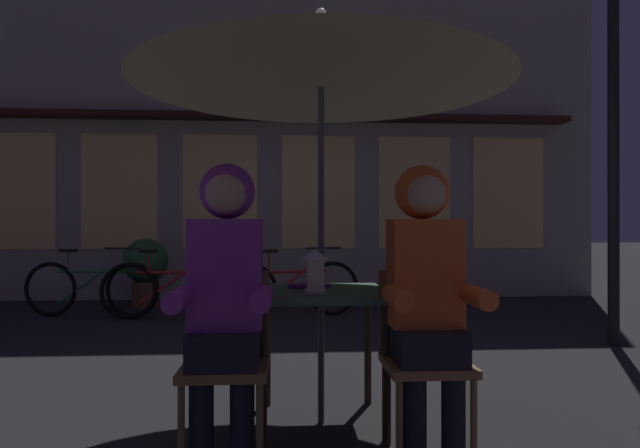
{
  "coord_description": "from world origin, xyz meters",
  "views": [
    {
      "loc": [
        -0.19,
        -2.98,
        1.1
      ],
      "look_at": [
        0.0,
        0.09,
        1.11
      ],
      "focal_mm": 30.16,
      "sensor_mm": 36.0,
      "label": 1
    }
  ],
  "objects_px": {
    "potted_plant": "(145,266)",
    "street_lamp": "(613,50)",
    "book": "(309,286)",
    "patio_umbrella": "(321,53)",
    "bicycle_third": "(292,288)",
    "lantern": "(315,270)",
    "chair_right": "(423,349)",
    "cafe_table": "(321,308)",
    "chair_left": "(227,352)",
    "bicycle_second": "(173,289)",
    "person_right_hooded": "(426,278)",
    "person_left_hooded": "(225,279)",
    "bicycle_nearest": "(91,288)"
  },
  "relations": [
    {
      "from": "patio_umbrella",
      "to": "person_right_hooded",
      "type": "relative_size",
      "value": 1.65
    },
    {
      "from": "cafe_table",
      "to": "bicycle_nearest",
      "type": "bearing_deg",
      "value": 125.02
    },
    {
      "from": "lantern",
      "to": "person_right_hooded",
      "type": "height_order",
      "value": "person_right_hooded"
    },
    {
      "from": "bicycle_third",
      "to": "bicycle_nearest",
      "type": "bearing_deg",
      "value": 176.21
    },
    {
      "from": "person_right_hooded",
      "to": "lantern",
      "type": "bearing_deg",
      "value": 148.14
    },
    {
      "from": "street_lamp",
      "to": "potted_plant",
      "type": "distance_m",
      "value": 5.99
    },
    {
      "from": "bicycle_nearest",
      "to": "potted_plant",
      "type": "bearing_deg",
      "value": 62.0
    },
    {
      "from": "cafe_table",
      "to": "chair_right",
      "type": "relative_size",
      "value": 0.85
    },
    {
      "from": "chair_right",
      "to": "bicycle_third",
      "type": "height_order",
      "value": "chair_right"
    },
    {
      "from": "potted_plant",
      "to": "person_left_hooded",
      "type": "bearing_deg",
      "value": -71.56
    },
    {
      "from": "chair_left",
      "to": "potted_plant",
      "type": "xyz_separation_m",
      "value": [
        -1.62,
        4.79,
        0.05
      ]
    },
    {
      "from": "chair_right",
      "to": "bicycle_third",
      "type": "bearing_deg",
      "value": 98.96
    },
    {
      "from": "bicycle_third",
      "to": "book",
      "type": "bearing_deg",
      "value": -88.97
    },
    {
      "from": "person_right_hooded",
      "to": "person_left_hooded",
      "type": "bearing_deg",
      "value": 180.0
    },
    {
      "from": "cafe_table",
      "to": "potted_plant",
      "type": "height_order",
      "value": "potted_plant"
    },
    {
      "from": "chair_left",
      "to": "potted_plant",
      "type": "height_order",
      "value": "potted_plant"
    },
    {
      "from": "patio_umbrella",
      "to": "chair_right",
      "type": "xyz_separation_m",
      "value": [
        0.48,
        -0.37,
        -1.57
      ]
    },
    {
      "from": "person_right_hooded",
      "to": "bicycle_second",
      "type": "height_order",
      "value": "person_right_hooded"
    },
    {
      "from": "person_right_hooded",
      "to": "bicycle_third",
      "type": "height_order",
      "value": "person_right_hooded"
    },
    {
      "from": "chair_left",
      "to": "bicycle_third",
      "type": "xyz_separation_m",
      "value": [
        0.36,
        3.82,
        -0.14
      ]
    },
    {
      "from": "cafe_table",
      "to": "bicycle_second",
      "type": "xyz_separation_m",
      "value": [
        -1.53,
        3.46,
        -0.29
      ]
    },
    {
      "from": "lantern",
      "to": "chair_left",
      "type": "height_order",
      "value": "lantern"
    },
    {
      "from": "patio_umbrella",
      "to": "person_left_hooded",
      "type": "height_order",
      "value": "patio_umbrella"
    },
    {
      "from": "bicycle_nearest",
      "to": "bicycle_second",
      "type": "bearing_deg",
      "value": -8.25
    },
    {
      "from": "person_left_hooded",
      "to": "chair_left",
      "type": "bearing_deg",
      "value": 90.0
    },
    {
      "from": "bicycle_nearest",
      "to": "bicycle_third",
      "type": "height_order",
      "value": "same"
    },
    {
      "from": "bicycle_nearest",
      "to": "book",
      "type": "relative_size",
      "value": 8.35
    },
    {
      "from": "lantern",
      "to": "bicycle_third",
      "type": "xyz_separation_m",
      "value": [
        -0.08,
        3.55,
        -0.51
      ]
    },
    {
      "from": "street_lamp",
      "to": "bicycle_second",
      "type": "relative_size",
      "value": 2.31
    },
    {
      "from": "bicycle_second",
      "to": "potted_plant",
      "type": "relative_size",
      "value": 1.83
    },
    {
      "from": "potted_plant",
      "to": "street_lamp",
      "type": "bearing_deg",
      "value": -28.26
    },
    {
      "from": "potted_plant",
      "to": "book",
      "type": "bearing_deg",
      "value": -64.85
    },
    {
      "from": "chair_right",
      "to": "street_lamp",
      "type": "relative_size",
      "value": 0.22
    },
    {
      "from": "chair_left",
      "to": "bicycle_second",
      "type": "height_order",
      "value": "chair_left"
    },
    {
      "from": "bicycle_second",
      "to": "potted_plant",
      "type": "bearing_deg",
      "value": 120.64
    },
    {
      "from": "lantern",
      "to": "bicycle_third",
      "type": "distance_m",
      "value": 3.59
    },
    {
      "from": "person_left_hooded",
      "to": "bicycle_nearest",
      "type": "height_order",
      "value": "person_left_hooded"
    },
    {
      "from": "lantern",
      "to": "person_right_hooded",
      "type": "xyz_separation_m",
      "value": [
        0.52,
        -0.32,
        -0.01
      ]
    },
    {
      "from": "bicycle_second",
      "to": "bicycle_third",
      "type": "xyz_separation_m",
      "value": [
        1.41,
        -0.01,
        0.0
      ]
    },
    {
      "from": "lantern",
      "to": "chair_right",
      "type": "bearing_deg",
      "value": -27.1
    },
    {
      "from": "book",
      "to": "chair_left",
      "type": "bearing_deg",
      "value": -105.18
    },
    {
      "from": "person_left_hooded",
      "to": "book",
      "type": "bearing_deg",
      "value": 50.64
    },
    {
      "from": "street_lamp",
      "to": "patio_umbrella",
      "type": "bearing_deg",
      "value": -147.72
    },
    {
      "from": "bicycle_third",
      "to": "book",
      "type": "xyz_separation_m",
      "value": [
        0.06,
        -3.36,
        0.41
      ]
    },
    {
      "from": "chair_left",
      "to": "street_lamp",
      "type": "xyz_separation_m",
      "value": [
        3.3,
        2.15,
        2.23
      ]
    },
    {
      "from": "chair_right",
      "to": "person_right_hooded",
      "type": "relative_size",
      "value": 0.62
    },
    {
      "from": "cafe_table",
      "to": "patio_umbrella",
      "type": "xyz_separation_m",
      "value": [
        0.0,
        0.0,
        1.42
      ]
    },
    {
      "from": "lantern",
      "to": "street_lamp",
      "type": "bearing_deg",
      "value": 33.42
    },
    {
      "from": "book",
      "to": "patio_umbrella",
      "type": "bearing_deg",
      "value": -26.81
    },
    {
      "from": "bicycle_second",
      "to": "potted_plant",
      "type": "xyz_separation_m",
      "value": [
        -0.57,
        0.96,
        0.2
      ]
    }
  ]
}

